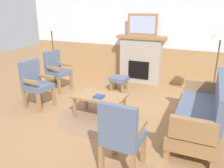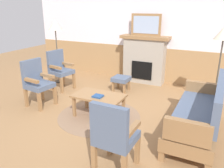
% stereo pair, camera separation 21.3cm
% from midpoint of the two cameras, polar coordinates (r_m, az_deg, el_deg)
% --- Properties ---
extents(ground_plane, '(14.00, 14.00, 0.00)m').
position_cam_midpoint_polar(ground_plane, '(4.54, -0.61, -7.90)').
color(ground_plane, '#997047').
extents(wall_back, '(7.20, 0.14, 2.70)m').
position_cam_midpoint_polar(wall_back, '(6.51, 9.92, 12.18)').
color(wall_back, white).
rests_on(wall_back, ground_plane).
extents(fireplace, '(1.30, 0.44, 1.28)m').
position_cam_midpoint_polar(fireplace, '(6.39, 8.94, 6.11)').
color(fireplace, '#A39989').
rests_on(fireplace, ground_plane).
extents(framed_picture, '(0.80, 0.04, 0.56)m').
position_cam_midpoint_polar(framed_picture, '(6.25, 9.37, 14.24)').
color(framed_picture, olive).
rests_on(framed_picture, fireplace).
extents(couch, '(0.70, 1.80, 0.98)m').
position_cam_midpoint_polar(couch, '(3.97, 22.03, -7.11)').
color(couch, olive).
rests_on(couch, ground_plane).
extents(coffee_table, '(0.96, 0.56, 0.44)m').
position_cam_midpoint_polar(coffee_table, '(4.37, -1.90, -3.40)').
color(coffee_table, olive).
rests_on(coffee_table, ground_plane).
extents(round_rug, '(1.60, 1.60, 0.01)m').
position_cam_midpoint_polar(round_rug, '(4.53, -1.85, -7.87)').
color(round_rug, '#896B51').
rests_on(round_rug, ground_plane).
extents(book_on_table, '(0.18, 0.17, 0.03)m').
position_cam_midpoint_polar(book_on_table, '(4.26, -2.07, -3.03)').
color(book_on_table, navy).
rests_on(book_on_table, coffee_table).
extents(footstool, '(0.40, 0.40, 0.36)m').
position_cam_midpoint_polar(footstool, '(5.74, 3.33, 1.03)').
color(footstool, olive).
rests_on(footstool, ground_plane).
extents(armchair_near_fireplace, '(0.56, 0.56, 0.98)m').
position_cam_midpoint_polar(armchair_near_fireplace, '(5.95, -11.87, 3.85)').
color(armchair_near_fireplace, olive).
rests_on(armchair_near_fireplace, ground_plane).
extents(armchair_by_window_left, '(0.53, 0.53, 0.98)m').
position_cam_midpoint_polar(armchair_by_window_left, '(5.06, -16.94, 0.74)').
color(armchair_by_window_left, olive).
rests_on(armchair_by_window_left, ground_plane).
extents(armchair_front_left, '(0.49, 0.49, 0.98)m').
position_cam_midpoint_polar(armchair_front_left, '(2.91, 2.61, -12.33)').
color(armchair_front_left, olive).
rests_on(armchair_front_left, ground_plane).
extents(floor_lamp_by_couch, '(0.36, 0.36, 1.68)m').
position_cam_midpoint_polar(floor_lamp_by_couch, '(4.96, 26.96, 10.02)').
color(floor_lamp_by_couch, '#332D28').
rests_on(floor_lamp_by_couch, ground_plane).
extents(floor_lamp_by_chairs, '(0.36, 0.36, 1.68)m').
position_cam_midpoint_polar(floor_lamp_by_chairs, '(6.34, -12.88, 13.09)').
color(floor_lamp_by_chairs, '#332D28').
rests_on(floor_lamp_by_chairs, ground_plane).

